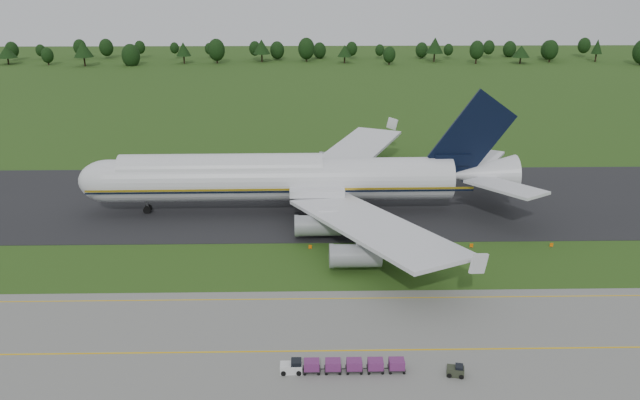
{
  "coord_description": "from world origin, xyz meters",
  "views": [
    {
      "loc": [
        0.7,
        -81.96,
        39.73
      ],
      "look_at": [
        2.4,
        2.0,
        9.4
      ],
      "focal_mm": 35.0,
      "sensor_mm": 36.0,
      "label": 1
    }
  ],
  "objects_px": {
    "baggage_train": "(341,365)",
    "utility_cart": "(455,371)",
    "aircraft": "(289,178)",
    "edge_markers": "(431,246)"
  },
  "relations": [
    {
      "from": "baggage_train",
      "to": "utility_cart",
      "type": "relative_size",
      "value": 6.77
    },
    {
      "from": "aircraft",
      "to": "baggage_train",
      "type": "distance_m",
      "value": 48.88
    },
    {
      "from": "aircraft",
      "to": "utility_cart",
      "type": "bearing_deg",
      "value": -69.19
    },
    {
      "from": "utility_cart",
      "to": "edge_markers",
      "type": "relative_size",
      "value": 0.05
    },
    {
      "from": "baggage_train",
      "to": "edge_markers",
      "type": "height_order",
      "value": "baggage_train"
    },
    {
      "from": "baggage_train",
      "to": "edge_markers",
      "type": "bearing_deg",
      "value": 63.8
    },
    {
      "from": "utility_cart",
      "to": "edge_markers",
      "type": "distance_m",
      "value": 32.96
    },
    {
      "from": "baggage_train",
      "to": "utility_cart",
      "type": "distance_m",
      "value": 12.04
    },
    {
      "from": "aircraft",
      "to": "utility_cart",
      "type": "relative_size",
      "value": 39.28
    },
    {
      "from": "utility_cart",
      "to": "baggage_train",
      "type": "bearing_deg",
      "value": 175.55
    }
  ]
}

